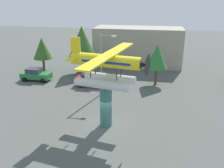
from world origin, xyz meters
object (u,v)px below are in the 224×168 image
streetlight_primary (103,60)px  tree_west (42,48)px  tree_east (82,42)px  tree_center_back (157,57)px  car_near_green (36,74)px  display_pedestal (106,105)px  floatplane_monument (107,66)px  storefront_building (138,46)px  car_mid_red (91,79)px

streetlight_primary → tree_west: size_ratio=1.37×
tree_east → tree_center_back: size_ratio=1.32×
tree_east → car_near_green: bearing=-143.1°
streetlight_primary → display_pedestal: bearing=-75.6°
streetlight_primary → car_near_green: bearing=162.4°
display_pedestal → floatplane_monument: 3.68m
tree_east → tree_center_back: (11.05, -2.84, -0.98)m
floatplane_monument → storefront_building: 22.18m
floatplane_monument → tree_west: size_ratio=1.97×
streetlight_primary → tree_east: bearing=122.6°
display_pedestal → floatplane_monument: bearing=-9.9°
streetlight_primary → tree_center_back: bearing=37.6°
display_pedestal → car_near_green: 16.51m
storefront_building → tree_east: tree_east is taller
display_pedestal → streetlight_primary: size_ratio=0.56×
streetlight_primary → storefront_building: (2.89, 14.56, -1.06)m
car_mid_red → tree_center_back: 9.17m
tree_west → tree_center_back: size_ratio=0.97×
display_pedestal → car_mid_red: bearing=112.3°
car_mid_red → streetlight_primary: size_ratio=0.58×
display_pedestal → car_mid_red: display_pedestal is taller
floatplane_monument → tree_center_back: floatplane_monument is taller
streetlight_primary → tree_center_back: streetlight_primary is taller
streetlight_primary → storefront_building: streetlight_primary is taller
display_pedestal → tree_west: (-13.32, 15.26, 1.64)m
car_near_green → streetlight_primary: size_ratio=0.58×
car_mid_red → tree_west: (-9.19, 5.20, 2.77)m
display_pedestal → car_mid_red: (-4.13, 10.06, -1.13)m
floatplane_monument → tree_center_back: bearing=81.2°
floatplane_monument → streetlight_primary: 7.87m
storefront_building → tree_center_back: (3.30, -9.80, 0.67)m
streetlight_primary → storefront_building: size_ratio=0.50×
floatplane_monument → tree_east: bearing=124.5°
storefront_building → display_pedestal: bearing=-92.5°
tree_center_back → tree_east: bearing=165.6°
car_mid_red → storefront_building: (5.10, 11.94, 2.31)m
tree_east → tree_center_back: tree_east is taller
display_pedestal → tree_center_back: (4.27, 12.20, 1.85)m
storefront_building → tree_center_back: storefront_building is taller
storefront_building → tree_west: size_ratio=2.76×
floatplane_monument → tree_center_back: size_ratio=1.90×
display_pedestal → tree_center_back: bearing=70.7°
storefront_building → tree_east: (-7.75, -6.96, 1.65)m
floatplane_monument → tree_center_back: 13.04m
streetlight_primary → storefront_building: 14.88m
storefront_building → streetlight_primary: bearing=-101.2°
display_pedestal → tree_center_back: tree_center_back is taller
tree_west → tree_center_back: bearing=-9.9°
tree_center_back → floatplane_monument: bearing=-108.7°
car_mid_red → tree_center_back: (8.40, 2.14, 2.98)m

